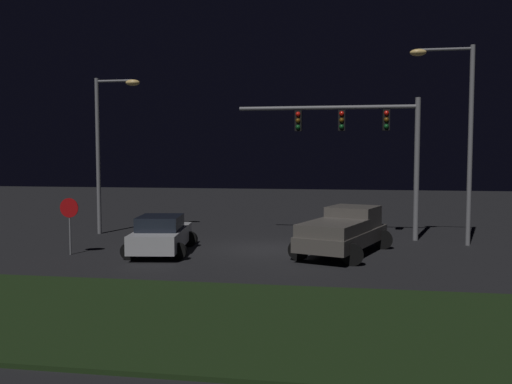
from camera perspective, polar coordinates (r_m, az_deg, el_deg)
The scene contains 8 objects.
ground_plane at distance 22.47m, azimuth 0.92°, elevation -6.06°, with size 80.00×80.00×0.00m, color black.
grass_median at distance 13.03m, azimuth -5.49°, elevation -13.23°, with size 21.53×6.68×0.10m, color black.
pickup_truck at distance 21.55m, azimuth 9.40°, elevation -3.85°, with size 4.05×5.76×1.80m.
car_sedan at distance 21.79m, azimuth -10.03°, elevation -4.46°, with size 2.87×4.61×1.51m.
traffic_signal_gantry at distance 25.30m, azimuth 11.24°, elevation 6.12°, with size 8.32×0.56×6.50m.
street_lamp_left at distance 27.47m, azimuth -15.57°, elevation 5.73°, with size 2.30×0.44×7.65m.
street_lamp_right at distance 24.74m, azimuth 20.66°, elevation 7.06°, with size 2.68×0.44×8.55m.
stop_sign at distance 22.17m, azimuth -19.18°, elevation -2.33°, with size 0.76×0.08×2.23m.
Camera 1 is at (3.18, -21.90, 3.88)m, focal length 37.70 mm.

